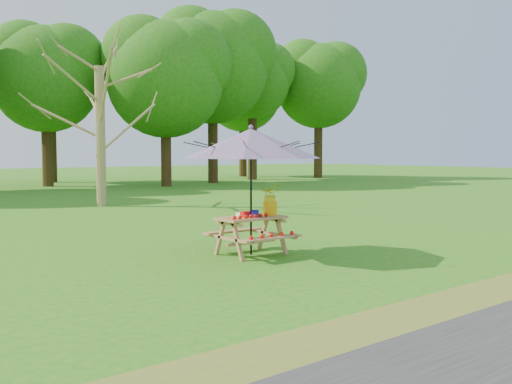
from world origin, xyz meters
TOP-DOWN VIEW (x-y plane):
  - ground at (0.00, 0.00)m, footprint 120.00×120.00m
  - drygrass_strip at (0.00, -2.80)m, footprint 120.00×1.20m
  - bare_tree at (3.14, 11.65)m, footprint 6.03×6.03m
  - picnic_table at (1.52, 1.42)m, footprint 1.20×1.32m
  - patio_umbrella at (1.52, 1.42)m, footprint 2.47×2.47m
  - produce_bins at (1.46, 1.42)m, footprint 0.25×0.42m
  - tomatoes_row at (1.37, 1.24)m, footprint 0.77×0.13m
  - flower_bucket at (1.98, 1.45)m, footprint 0.39×0.36m

SIDE VIEW (x-z plane):
  - ground at x=0.00m, z-range 0.00..0.00m
  - drygrass_strip at x=0.00m, z-range 0.00..0.01m
  - picnic_table at x=1.52m, z-range -0.01..0.66m
  - tomatoes_row at x=1.37m, z-range 0.67..0.74m
  - produce_bins at x=1.46m, z-range 0.66..0.79m
  - flower_bucket at x=1.98m, z-range 0.69..1.26m
  - patio_umbrella at x=1.52m, z-range 0.81..3.09m
  - bare_tree at x=3.14m, z-range 1.15..11.88m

